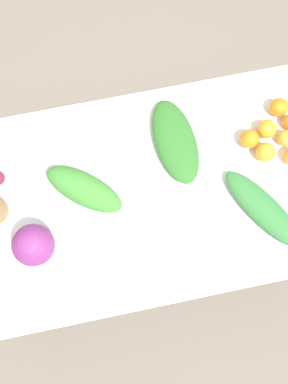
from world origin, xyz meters
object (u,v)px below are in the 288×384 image
at_px(orange_1, 250,139).
at_px(orange_4, 265,152).
at_px(orange_2, 279,107).
at_px(greens_bunch_beet_tops, 84,189).
at_px(greens_bunch_chard, 175,141).
at_px(orange_3, 267,129).
at_px(orange_0, 286,138).
at_px(greens_bunch_scallion, 263,209).
at_px(cabbage_purple, 33,245).

relative_size(orange_1, orange_4, 1.00).
distance_m(orange_2, orange_4, 0.20).
relative_size(greens_bunch_beet_tops, orange_1, 4.19).
xyz_separation_m(greens_bunch_chard, orange_3, (-0.36, 0.03, 0.01)).
height_order(orange_0, orange_1, orange_1).
bearing_deg(greens_bunch_scallion, orange_4, -107.06).
bearing_deg(orange_4, cabbage_purple, 11.34).
distance_m(greens_bunch_chard, greens_bunch_beet_tops, 0.40).
height_order(greens_bunch_beet_tops, greens_bunch_scallion, greens_bunch_beet_tops).
bearing_deg(orange_0, orange_1, -8.98).
relative_size(cabbage_purple, greens_bunch_chard, 0.42).
relative_size(orange_3, orange_4, 1.00).
bearing_deg(orange_1, greens_bunch_scallion, 85.97).
bearing_deg(cabbage_purple, orange_1, -164.05).
distance_m(cabbage_purple, orange_1, 0.91).
relative_size(orange_0, orange_1, 0.85).
bearing_deg(greens_bunch_scallion, orange_1, -94.03).
bearing_deg(orange_1, orange_3, -161.15).
distance_m(orange_1, orange_3, 0.08).
bearing_deg(orange_2, orange_0, 86.33).
xyz_separation_m(greens_bunch_beet_tops, orange_2, (-0.82, -0.18, -0.01)).
bearing_deg(orange_2, cabbage_purple, 19.19).
bearing_deg(greens_bunch_beet_tops, orange_4, -179.32).
bearing_deg(orange_0, greens_bunch_scallion, 57.88).
bearing_deg(greens_bunch_beet_tops, cabbage_purple, 40.19).
height_order(cabbage_purple, greens_bunch_scallion, cabbage_purple).
distance_m(cabbage_purple, orange_3, 1.00).
xyz_separation_m(orange_2, orange_3, (0.07, 0.08, 0.00)).
relative_size(greens_bunch_chard, orange_1, 4.75).
bearing_deg(orange_0, greens_bunch_beet_tops, 3.64).
height_order(greens_bunch_scallion, orange_0, orange_0).
xyz_separation_m(greens_bunch_chard, orange_2, (-0.44, -0.06, 0.01)).
bearing_deg(greens_bunch_chard, greens_bunch_beet_tops, 18.24).
height_order(greens_bunch_beet_tops, orange_3, greens_bunch_beet_tops).
distance_m(orange_0, orange_1, 0.14).
xyz_separation_m(greens_bunch_scallion, orange_2, (-0.17, -0.39, 0.01)).
bearing_deg(orange_2, greens_bunch_chard, 7.19).
relative_size(cabbage_purple, orange_3, 2.02).
bearing_deg(greens_bunch_chard, orange_1, 169.70).
bearing_deg(greens_bunch_scallion, cabbage_purple, -2.03).
distance_m(greens_bunch_beet_tops, orange_0, 0.81).
xyz_separation_m(orange_3, orange_4, (0.03, 0.09, 0.00)).
height_order(greens_bunch_scallion, orange_4, orange_4).
bearing_deg(orange_0, cabbage_purple, 12.61).
distance_m(greens_bunch_chard, orange_1, 0.29).
distance_m(orange_3, orange_4, 0.10).
bearing_deg(orange_1, orange_4, 125.23).
height_order(cabbage_purple, greens_bunch_beet_tops, cabbage_purple).
bearing_deg(orange_2, greens_bunch_beet_tops, 12.47).
distance_m(cabbage_purple, greens_bunch_beet_tops, 0.28).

